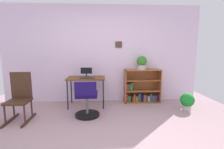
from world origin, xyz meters
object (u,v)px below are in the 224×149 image
at_px(rocking_chair, 20,97).
at_px(potted_plant_on_shelf, 142,63).
at_px(bookshelf_low, 141,88).
at_px(monitor, 86,72).
at_px(potted_plant_floor, 187,101).
at_px(keyboard, 87,78).
at_px(desk, 86,80).
at_px(office_chair, 87,101).

relative_size(rocking_chair, potted_plant_on_shelf, 2.71).
relative_size(bookshelf_low, potted_plant_on_shelf, 2.67).
distance_m(monitor, potted_plant_floor, 2.50).
height_order(monitor, keyboard, monitor).
bearing_deg(potted_plant_on_shelf, keyboard, -166.55).
height_order(desk, monitor, monitor).
height_order(monitor, potted_plant_on_shelf, potted_plant_on_shelf).
distance_m(office_chair, rocking_chair, 1.33).
height_order(monitor, rocking_chair, monitor).
bearing_deg(monitor, potted_plant_floor, -11.86).
bearing_deg(potted_plant_floor, bookshelf_low, 143.41).
height_order(keyboard, rocking_chair, rocking_chair).
bearing_deg(rocking_chair, bookshelf_low, 20.65).
distance_m(desk, rocking_chair, 1.47).
bearing_deg(office_chair, potted_plant_floor, 6.57).
bearing_deg(bookshelf_low, office_chair, -145.09).
xyz_separation_m(desk, potted_plant_floor, (2.37, -0.44, -0.44)).
distance_m(office_chair, potted_plant_on_shelf, 1.77).
bearing_deg(potted_plant_on_shelf, monitor, -174.42).
height_order(potted_plant_on_shelf, potted_plant_floor, potted_plant_on_shelf).
height_order(bookshelf_low, potted_plant_floor, bookshelf_low).
xyz_separation_m(bookshelf_low, potted_plant_on_shelf, (-0.02, -0.05, 0.68)).
distance_m(desk, monitor, 0.19).
xyz_separation_m(keyboard, office_chair, (0.04, -0.57, -0.39)).
bearing_deg(bookshelf_low, rocking_chair, -159.35).
bearing_deg(monitor, keyboard, -80.29).
bearing_deg(desk, office_chair, -84.09).
bearing_deg(potted_plant_on_shelf, rocking_chair, -160.25).
relative_size(office_chair, rocking_chair, 0.82).
bearing_deg(desk, monitor, 86.19).
relative_size(keyboard, rocking_chair, 0.37).
bearing_deg(office_chair, potted_plant_on_shelf, 33.69).
height_order(monitor, bookshelf_low, monitor).
xyz_separation_m(monitor, potted_plant_floor, (2.37, -0.50, -0.62)).
xyz_separation_m(office_chair, rocking_chair, (-1.32, -0.06, 0.13)).
distance_m(monitor, bookshelf_low, 1.52).
distance_m(keyboard, potted_plant_floor, 2.41).
height_order(keyboard, potted_plant_floor, keyboard).
distance_m(office_chair, potted_plant_floor, 2.32).
bearing_deg(potted_plant_floor, monitor, 168.14).
height_order(keyboard, office_chair, office_chair).
xyz_separation_m(office_chair, potted_plant_on_shelf, (1.35, 0.90, 0.72)).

